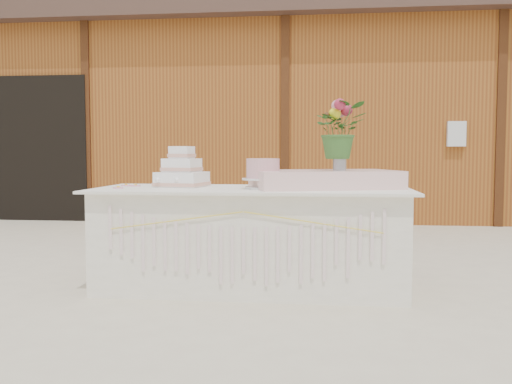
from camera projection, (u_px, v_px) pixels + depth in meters
ground at (252, 288)px, 4.40m from camera, size 80.00×80.00×0.00m
barn at (292, 117)px, 10.22m from camera, size 12.60×4.60×3.30m
cake_table at (251, 238)px, 4.36m from camera, size 2.40×1.00×0.77m
wedding_cake at (182, 173)px, 4.52m from camera, size 0.41×0.41×0.32m
pink_cake_stand at (263, 172)px, 4.25m from camera, size 0.31×0.31×0.23m
satin_runner at (324, 179)px, 4.35m from camera, size 1.21×0.91×0.14m
flower_vase at (340, 161)px, 4.31m from camera, size 0.10×0.10×0.14m
bouquet at (340, 124)px, 4.29m from camera, size 0.43×0.39×0.43m
loose_flowers at (128, 186)px, 4.47m from camera, size 0.16×0.39×0.02m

